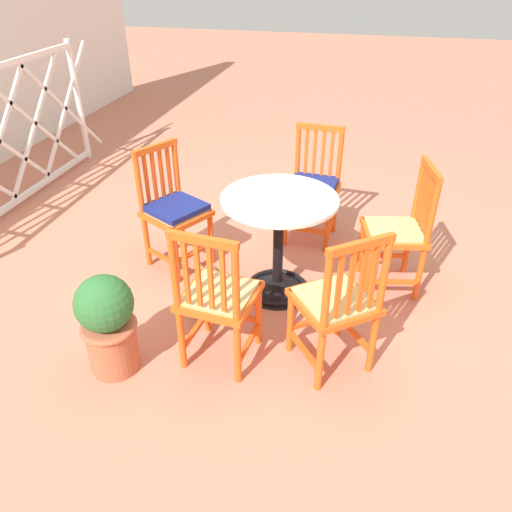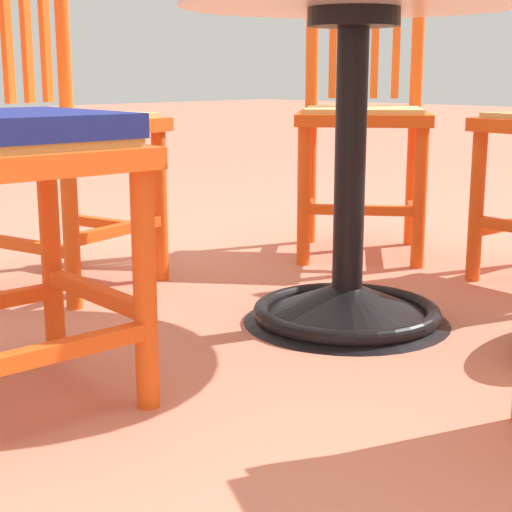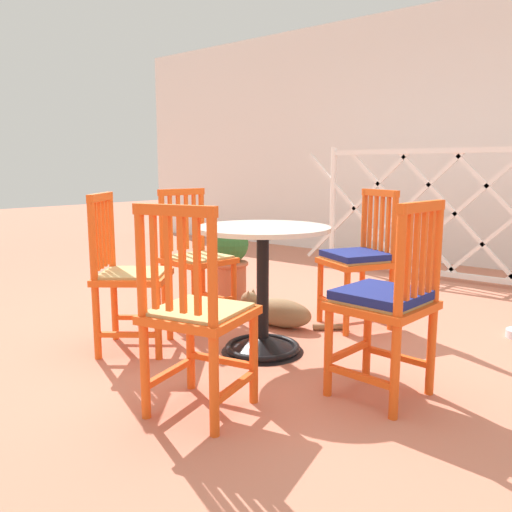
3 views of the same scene
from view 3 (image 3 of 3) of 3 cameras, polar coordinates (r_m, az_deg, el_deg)
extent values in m
plane|color=#C6755B|center=(3.12, 1.46, -10.07)|extent=(24.00, 24.00, 0.00)
cube|color=white|center=(6.15, 22.62, 12.11)|extent=(10.00, 0.20, 2.80)
cylinder|color=white|center=(5.72, 8.41, 5.31)|extent=(0.06, 0.06, 1.27)
cube|color=white|center=(5.18, 23.35, -2.25)|extent=(3.14, 0.04, 0.05)
cube|color=white|center=(5.08, 24.21, 10.58)|extent=(3.14, 0.04, 0.05)
cube|color=white|center=(5.59, 10.72, 5.16)|extent=(1.15, 0.02, 1.15)
cube|color=white|center=(5.36, 15.65, 4.79)|extent=(1.15, 0.02, 1.15)
cube|color=white|center=(5.17, 20.98, 4.35)|extent=(1.15, 0.02, 1.15)
cube|color=white|center=(5.59, 10.72, 5.16)|extent=(1.15, 0.02, 1.15)
cube|color=white|center=(5.36, 15.65, 4.79)|extent=(1.15, 0.02, 1.15)
cube|color=white|center=(5.17, 20.98, 4.35)|extent=(1.15, 0.02, 1.15)
cone|color=black|center=(3.06, 0.75, -9.51)|extent=(0.48, 0.48, 0.10)
torus|color=black|center=(3.06, 0.75, -9.96)|extent=(0.44, 0.44, 0.04)
cylinder|color=black|center=(2.97, 0.77, -3.62)|extent=(0.07, 0.07, 0.66)
cylinder|color=black|center=(2.91, 0.78, 2.39)|extent=(0.20, 0.20, 0.04)
cylinder|color=silver|center=(2.91, 0.78, 3.02)|extent=(0.76, 0.76, 0.02)
cylinder|color=#EA5619|center=(3.58, -2.44, -3.74)|extent=(0.04, 0.04, 0.45)
cylinder|color=#EA5619|center=(3.37, -6.73, -4.65)|extent=(0.04, 0.04, 0.45)
cylinder|color=#EA5619|center=(3.79, -5.93, 0.50)|extent=(0.04, 0.04, 0.91)
cylinder|color=#EA5619|center=(3.59, -10.15, -0.10)|extent=(0.04, 0.04, 0.91)
cube|color=#EA5619|center=(3.73, -4.20, -4.58)|extent=(0.34, 0.06, 0.03)
cube|color=#EA5619|center=(3.52, -8.42, -5.49)|extent=(0.34, 0.06, 0.03)
cube|color=#EA5619|center=(3.49, -4.50, -5.06)|extent=(0.06, 0.34, 0.03)
cube|color=#EA5619|center=(3.56, -6.33, -0.47)|extent=(0.44, 0.44, 0.04)
cube|color=tan|center=(3.56, -6.34, -0.12)|extent=(0.39, 0.39, 0.02)
cube|color=#EA5619|center=(3.72, -6.80, 3.81)|extent=(0.02, 0.03, 0.39)
cube|color=#EA5619|center=(3.68, -7.64, 3.73)|extent=(0.02, 0.03, 0.39)
cube|color=#EA5619|center=(3.64, -8.49, 3.64)|extent=(0.02, 0.03, 0.39)
cube|color=#EA5619|center=(3.60, -9.36, 3.56)|extent=(0.02, 0.03, 0.39)
cube|color=#EA5619|center=(3.65, -8.14, 6.97)|extent=(0.07, 0.38, 0.04)
cylinder|color=#EA5619|center=(3.26, -9.49, -5.23)|extent=(0.04, 0.04, 0.45)
cylinder|color=#EA5619|center=(2.93, -10.70, -6.91)|extent=(0.04, 0.04, 0.45)
cylinder|color=#EA5619|center=(3.29, -15.44, -1.20)|extent=(0.04, 0.04, 0.91)
cylinder|color=#EA5619|center=(2.97, -17.29, -2.42)|extent=(0.04, 0.04, 0.91)
cube|color=#EA5619|center=(3.31, -12.36, -6.59)|extent=(0.29, 0.23, 0.03)
cube|color=#EA5619|center=(3.00, -13.87, -8.37)|extent=(0.29, 0.23, 0.03)
cube|color=#EA5619|center=(3.11, -10.03, -7.00)|extent=(0.23, 0.29, 0.03)
cube|color=#EA5619|center=(3.08, -13.28, -2.23)|extent=(0.56, 0.56, 0.04)
cube|color=tan|center=(3.08, -13.29, -1.83)|extent=(0.49, 0.49, 0.02)
cube|color=#EA5619|center=(3.19, -15.96, 2.55)|extent=(0.03, 0.03, 0.39)
cube|color=#EA5619|center=(3.12, -16.32, 2.40)|extent=(0.03, 0.03, 0.39)
cube|color=#EA5619|center=(3.06, -16.70, 2.24)|extent=(0.03, 0.03, 0.39)
cube|color=#EA5619|center=(2.99, -17.09, 2.07)|extent=(0.03, 0.03, 0.39)
cube|color=#EA5619|center=(3.07, -16.69, 6.20)|extent=(0.26, 0.32, 0.04)
cylinder|color=#EA5619|center=(2.53, -7.21, -9.47)|extent=(0.04, 0.04, 0.45)
cylinder|color=#EA5619|center=(2.37, -0.26, -10.76)|extent=(0.04, 0.04, 0.45)
cylinder|color=#EA5619|center=(2.21, -12.30, -6.26)|extent=(0.04, 0.04, 0.91)
cylinder|color=#EA5619|center=(2.02, -4.71, -7.59)|extent=(0.04, 0.04, 0.91)
cube|color=#EA5619|center=(2.43, -9.46, -12.48)|extent=(0.10, 0.34, 0.03)
cube|color=#EA5619|center=(2.26, -2.28, -14.11)|extent=(0.10, 0.34, 0.03)
cube|color=#EA5619|center=(2.47, -3.84, -11.32)|extent=(0.34, 0.10, 0.03)
cube|color=#EA5619|center=(2.25, -6.14, -6.41)|extent=(0.48, 0.48, 0.04)
cube|color=tan|center=(2.24, -6.15, -5.87)|extent=(0.42, 0.42, 0.02)
cube|color=#EA5619|center=(2.11, -11.09, -0.65)|extent=(0.03, 0.02, 0.39)
cube|color=#EA5619|center=(2.07, -9.60, -0.80)|extent=(0.03, 0.02, 0.39)
cube|color=#EA5619|center=(2.04, -8.06, -0.96)|extent=(0.03, 0.02, 0.39)
cube|color=#EA5619|center=(2.00, -6.46, -1.12)|extent=(0.03, 0.02, 0.39)
cube|color=#EA5619|center=(2.03, -8.99, 4.97)|extent=(0.38, 0.11, 0.04)
cylinder|color=#EA5619|center=(2.46, 7.94, -10.07)|extent=(0.04, 0.04, 0.45)
cylinder|color=#EA5619|center=(2.73, 12.13, -8.19)|extent=(0.04, 0.04, 0.45)
cylinder|color=#EA5619|center=(2.22, 15.26, -6.26)|extent=(0.04, 0.04, 0.91)
cylinder|color=#EA5619|center=(2.52, 18.94, -4.59)|extent=(0.04, 0.04, 0.91)
cube|color=#EA5619|center=(2.41, 11.27, -12.82)|extent=(0.34, 0.05, 0.03)
cube|color=#EA5619|center=(2.68, 15.22, -10.59)|extent=(0.34, 0.05, 0.03)
cube|color=#EA5619|center=(2.61, 10.12, -10.23)|extent=(0.05, 0.34, 0.03)
cube|color=#EA5619|center=(2.45, 13.62, -5.27)|extent=(0.43, 0.43, 0.04)
cube|color=tan|center=(2.45, 13.64, -4.77)|extent=(0.38, 0.38, 0.02)
cube|color=#EA5619|center=(2.23, 16.34, -0.32)|extent=(0.02, 0.03, 0.39)
cube|color=#EA5619|center=(2.29, 17.12, -0.10)|extent=(0.02, 0.03, 0.39)
cube|color=#EA5619|center=(2.35, 17.85, 0.10)|extent=(0.02, 0.03, 0.39)
cube|color=#EA5619|center=(2.42, 18.56, 0.29)|extent=(0.02, 0.03, 0.39)
cube|color=#EA5619|center=(2.30, 17.75, 5.16)|extent=(0.06, 0.38, 0.04)
cube|color=navy|center=(2.44, 13.67, -4.09)|extent=(0.39, 0.39, 0.04)
cylinder|color=#EA5619|center=(3.33, 9.92, -4.90)|extent=(0.04, 0.04, 0.45)
cylinder|color=#EA5619|center=(3.61, 7.05, -3.69)|extent=(0.04, 0.04, 0.45)
cylinder|color=#EA5619|center=(3.47, 14.78, -0.60)|extent=(0.04, 0.04, 0.91)
cylinder|color=#EA5619|center=(3.75, 11.66, 0.24)|extent=(0.04, 0.04, 0.91)
cube|color=#EA5619|center=(3.44, 12.28, -5.96)|extent=(0.19, 0.31, 0.03)
cube|color=#EA5619|center=(3.72, 9.31, -4.71)|extent=(0.19, 0.31, 0.03)
cube|color=#EA5619|center=(3.48, 8.40, -5.15)|extent=(0.31, 0.19, 0.03)
cube|color=#EA5619|center=(3.52, 10.89, -0.71)|extent=(0.54, 0.54, 0.04)
cube|color=tan|center=(3.51, 10.90, -0.36)|extent=(0.47, 0.47, 0.02)
cube|color=#EA5619|center=(3.50, 14.27, 3.21)|extent=(0.03, 0.03, 0.39)
cube|color=#EA5619|center=(3.55, 13.61, 3.33)|extent=(0.03, 0.03, 0.39)
cube|color=#EA5619|center=(3.61, 12.98, 3.45)|extent=(0.03, 0.03, 0.39)
cube|color=#EA5619|center=(3.66, 12.37, 3.56)|extent=(0.03, 0.03, 0.39)
cube|color=#EA5619|center=(3.56, 13.43, 6.75)|extent=(0.35, 0.21, 0.04)
cube|color=navy|center=(3.51, 10.91, 0.13)|extent=(0.49, 0.49, 0.04)
ellipsoid|color=#8E704C|center=(3.50, 2.76, -6.25)|extent=(0.46, 0.26, 0.19)
ellipsoid|color=silver|center=(3.55, 1.33, -6.18)|extent=(0.20, 0.17, 0.14)
sphere|color=#8E704C|center=(3.61, -0.74, -4.86)|extent=(0.12, 0.12, 0.12)
ellipsoid|color=silver|center=(3.63, -1.30, -4.95)|extent=(0.05, 0.06, 0.04)
cone|color=#8E704C|center=(3.56, -0.85, -4.15)|extent=(0.04, 0.04, 0.04)
cone|color=#8E704C|center=(3.62, -0.31, -3.95)|extent=(0.04, 0.04, 0.04)
ellipsoid|color=#8E704C|center=(3.55, -0.04, -7.13)|extent=(0.13, 0.07, 0.05)
ellipsoid|color=#8E704C|center=(3.64, 0.87, -6.70)|extent=(0.13, 0.07, 0.05)
cylinder|color=#8E704C|center=(3.48, 8.07, -7.69)|extent=(0.19, 0.18, 0.04)
cylinder|color=#B25B3D|center=(4.18, -3.00, -2.72)|extent=(0.28, 0.28, 0.32)
torus|color=#B25B3D|center=(4.16, -3.01, -0.83)|extent=(0.32, 0.32, 0.04)
sphere|color=#2D6B33|center=(4.13, -3.03, 1.35)|extent=(0.32, 0.32, 0.32)
camera|label=1|loc=(5.00, -31.35, 20.20)|focal=34.34mm
camera|label=2|loc=(3.45, 32.82, -0.02)|focal=57.20mm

